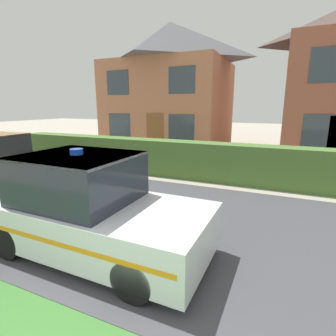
{
  "coord_description": "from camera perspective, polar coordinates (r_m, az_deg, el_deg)",
  "views": [
    {
      "loc": [
        1.59,
        -0.68,
        2.46
      ],
      "look_at": [
        -0.82,
        4.77,
        1.05
      ],
      "focal_mm": 28.0,
      "sensor_mm": 36.0,
      "label": 1
    }
  ],
  "objects": [
    {
      "name": "road_strip",
      "position": [
        5.65,
        5.26,
        -12.51
      ],
      "size": [
        28.0,
        5.57,
        0.01
      ],
      "primitive_type": "cube",
      "color": "#424247",
      "rests_on": "ground"
    },
    {
      "name": "garden_hedge",
      "position": [
        9.13,
        5.78,
        1.73
      ],
      "size": [
        15.43,
        0.79,
        1.27
      ],
      "primitive_type": "cube",
      "color": "#4C7233",
      "rests_on": "ground"
    },
    {
      "name": "police_car",
      "position": [
        4.67,
        -16.33,
        -8.47
      ],
      "size": [
        3.87,
        1.8,
        1.77
      ],
      "rotation": [
        0.0,
        0.0,
        -0.01
      ],
      "color": "black",
      "rests_on": "road_strip"
    },
    {
      "name": "house_left",
      "position": [
        16.92,
        0.39,
        17.6
      ],
      "size": [
        7.16,
        5.97,
        7.27
      ],
      "color": "#A86B4C",
      "rests_on": "ground"
    },
    {
      "name": "wheelie_bin",
      "position": [
        9.4,
        27.82,
        0.04
      ],
      "size": [
        0.62,
        0.6,
        1.09
      ],
      "rotation": [
        0.0,
        0.0,
        -0.03
      ],
      "color": "#23662D",
      "rests_on": "ground"
    }
  ]
}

